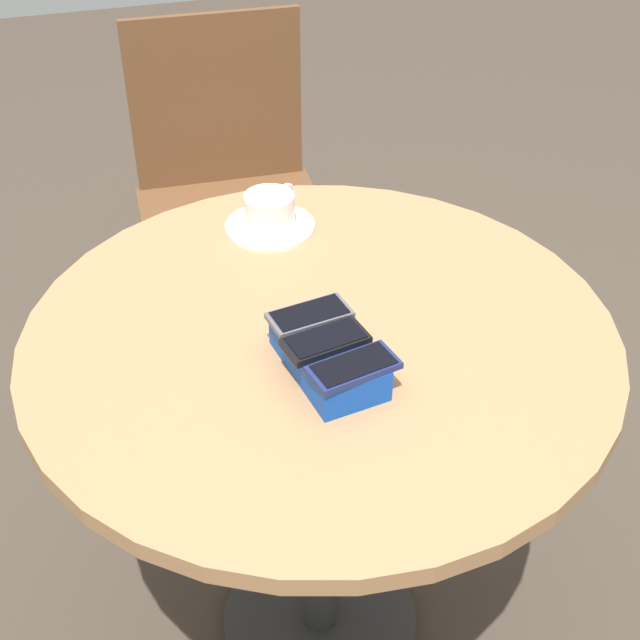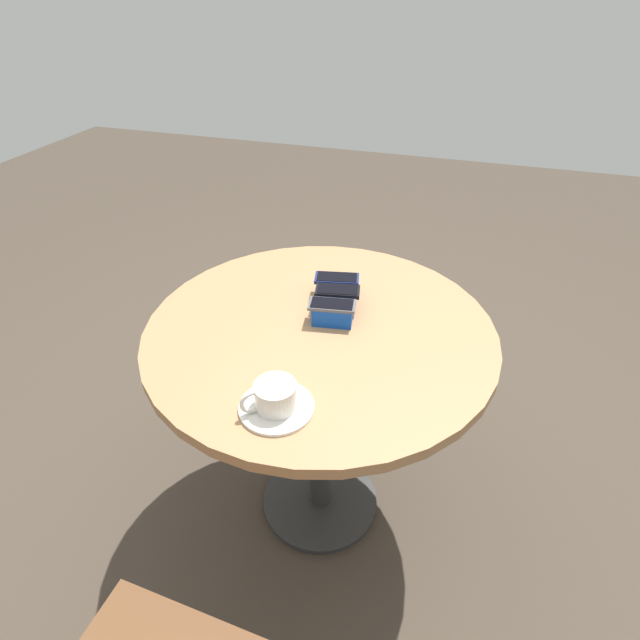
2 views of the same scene
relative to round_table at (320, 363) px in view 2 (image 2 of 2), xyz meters
name	(u,v)px [view 2 (image 2 of 2)]	position (x,y,z in m)	size (l,w,h in m)	color
ground_plane	(320,501)	(0.00, 0.00, -0.63)	(8.00, 8.00, 0.00)	#42382D
round_table	(320,363)	(0.00, 0.00, 0.00)	(0.92, 0.92, 0.76)	#2D2D2D
phone_box	(336,300)	(-0.09, 0.02, 0.15)	(0.21, 0.13, 0.05)	#0F42AD
phone_navy	(338,278)	(-0.16, 0.00, 0.18)	(0.08, 0.13, 0.01)	navy
phone_black	(338,291)	(-0.09, 0.02, 0.18)	(0.08, 0.13, 0.01)	black
phone_gray	(332,305)	(-0.03, 0.02, 0.18)	(0.08, 0.13, 0.01)	#515156
saucer	(277,407)	(0.31, 0.00, 0.13)	(0.16, 0.16, 0.01)	silver
coffee_cup	(274,396)	(0.31, 0.00, 0.17)	(0.10, 0.11, 0.06)	silver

